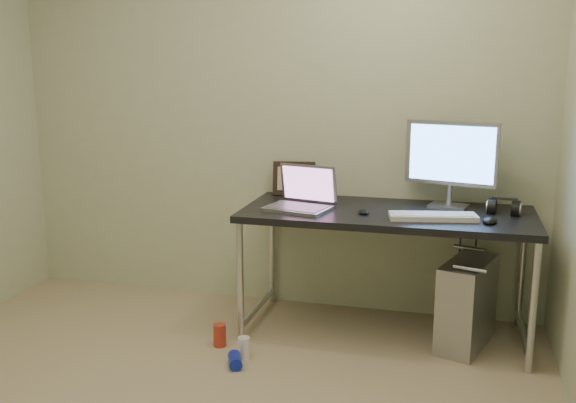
{
  "coord_description": "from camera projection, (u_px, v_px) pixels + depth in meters",
  "views": [
    {
      "loc": [
        1.17,
        -2.24,
        1.58
      ],
      "look_at": [
        0.3,
        1.04,
        0.85
      ],
      "focal_mm": 40.0,
      "sensor_mm": 36.0,
      "label": 1
    }
  ],
  "objects": [
    {
      "name": "keyboard",
      "position": [
        433.0,
        216.0,
        3.5
      ],
      "size": [
        0.49,
        0.24,
        0.03
      ],
      "primitive_type": "cube",
      "rotation": [
        0.0,
        0.0,
        0.2
      ],
      "color": "white",
      "rests_on": "desk"
    },
    {
      "name": "mouse_left",
      "position": [
        364.0,
        211.0,
        3.62
      ],
      "size": [
        0.08,
        0.11,
        0.03
      ],
      "primitive_type": "ellipsoid",
      "rotation": [
        0.0,
        0.0,
        0.21
      ],
      "color": "black",
      "rests_on": "desk"
    },
    {
      "name": "cable_b",
      "position": [
        474.0,
        264.0,
        3.93
      ],
      "size": [
        0.02,
        0.11,
        0.71
      ],
      "primitive_type": "cylinder",
      "rotation": [
        0.14,
        0.0,
        0.09
      ],
      "color": "black",
      "rests_on": "ground"
    },
    {
      "name": "can_blue",
      "position": [
        235.0,
        360.0,
        3.41
      ],
      "size": [
        0.11,
        0.14,
        0.07
      ],
      "primitive_type": "cylinder",
      "rotation": [
        1.57,
        0.0,
        0.42
      ],
      "color": "#1426C3",
      "rests_on": "ground"
    },
    {
      "name": "monitor",
      "position": [
        451.0,
        157.0,
        3.73
      ],
      "size": [
        0.53,
        0.21,
        0.51
      ],
      "rotation": [
        0.0,
        0.0,
        -0.25
      ],
      "color": "#ADADB4",
      "rests_on": "desk"
    },
    {
      "name": "cable_a",
      "position": [
        459.0,
        259.0,
        3.96
      ],
      "size": [
        0.01,
        0.16,
        0.69
      ],
      "primitive_type": "cylinder",
      "rotation": [
        0.21,
        0.0,
        0.0
      ],
      "color": "black",
      "rests_on": "ground"
    },
    {
      "name": "can_white",
      "position": [
        244.0,
        348.0,
        3.5
      ],
      "size": [
        0.07,
        0.07,
        0.12
      ],
      "primitive_type": "cylinder",
      "rotation": [
        0.0,
        0.0,
        -0.1
      ],
      "color": "white",
      "rests_on": "ground"
    },
    {
      "name": "can_red",
      "position": [
        220.0,
        335.0,
        3.65
      ],
      "size": [
        0.09,
        0.09,
        0.13
      ],
      "primitive_type": "cylinder",
      "rotation": [
        0.0,
        0.0,
        0.37
      ],
      "color": "#BA3624",
      "rests_on": "ground"
    },
    {
      "name": "laptop",
      "position": [
        302.0,
        199.0,
        3.75
      ],
      "size": [
        0.42,
        0.37,
        0.25
      ],
      "rotation": [
        0.0,
        0.0,
        -0.23
      ],
      "color": "#ADADB4",
      "rests_on": "desk"
    },
    {
      "name": "wall_back",
      "position": [
        271.0,
        116.0,
        4.14
      ],
      "size": [
        3.5,
        0.02,
        2.5
      ],
      "primitive_type": "cube",
      "color": "beige",
      "rests_on": "ground"
    },
    {
      "name": "headphones",
      "position": [
        504.0,
        208.0,
        3.61
      ],
      "size": [
        0.19,
        0.11,
        0.12
      ],
      "rotation": [
        0.0,
        0.0,
        -0.19
      ],
      "color": "black",
      "rests_on": "desk"
    },
    {
      "name": "desk",
      "position": [
        387.0,
        223.0,
        3.71
      ],
      "size": [
        1.66,
        0.73,
        0.75
      ],
      "color": "black",
      "rests_on": "ground"
    },
    {
      "name": "webcam",
      "position": [
        325.0,
        185.0,
        4.01
      ],
      "size": [
        0.04,
        0.03,
        0.12
      ],
      "rotation": [
        0.0,
        0.0,
        0.09
      ],
      "color": "silver",
      "rests_on": "desk"
    },
    {
      "name": "picture_frame",
      "position": [
        294.0,
        178.0,
        4.13
      ],
      "size": [
        0.28,
        0.12,
        0.22
      ],
      "primitive_type": "cube",
      "rotation": [
        -0.21,
        0.0,
        0.15
      ],
      "color": "black",
      "rests_on": "desk"
    },
    {
      "name": "mouse_right",
      "position": [
        490.0,
        219.0,
        3.41
      ],
      "size": [
        0.09,
        0.13,
        0.04
      ],
      "primitive_type": "ellipsoid",
      "rotation": [
        0.0,
        0.0,
        -0.14
      ],
      "color": "black",
      "rests_on": "desk"
    },
    {
      "name": "tower_computer",
      "position": [
        467.0,
        303.0,
        3.63
      ],
      "size": [
        0.35,
        0.52,
        0.53
      ],
      "rotation": [
        0.0,
        0.0,
        -0.31
      ],
      "color": "#A3A3A7",
      "rests_on": "ground"
    }
  ]
}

